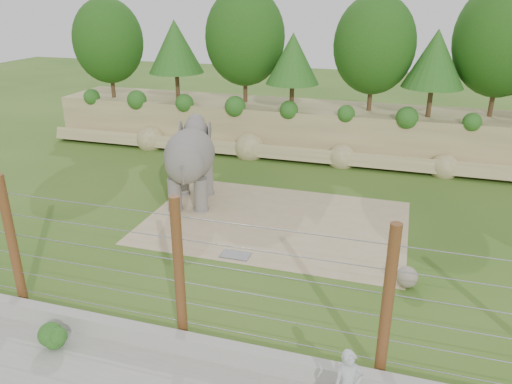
# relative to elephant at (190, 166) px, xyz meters

# --- Properties ---
(ground) EXTENTS (90.00, 90.00, 0.00)m
(ground) POSITION_rel_elephant_xyz_m (3.44, -3.88, -1.66)
(ground) COLOR #335B19
(ground) RESTS_ON ground
(back_embankment) EXTENTS (30.00, 5.52, 8.77)m
(back_embankment) POSITION_rel_elephant_xyz_m (4.03, 8.80, 2.30)
(back_embankment) COLOR #928055
(back_embankment) RESTS_ON ground
(dirt_patch) EXTENTS (10.00, 7.00, 0.02)m
(dirt_patch) POSITION_rel_elephant_xyz_m (3.94, -0.88, -1.65)
(dirt_patch) COLOR tan
(dirt_patch) RESTS_ON ground
(drain_grate) EXTENTS (1.00, 0.60, 0.03)m
(drain_grate) POSITION_rel_elephant_xyz_m (3.31, -3.88, -1.63)
(drain_grate) COLOR #262628
(drain_grate) RESTS_ON dirt_patch
(elephant) EXTENTS (2.72, 4.42, 3.33)m
(elephant) POSITION_rel_elephant_xyz_m (0.00, 0.00, 0.00)
(elephant) COLOR #65615A
(elephant) RESTS_ON ground
(stone_ball) EXTENTS (0.66, 0.66, 0.66)m
(stone_ball) POSITION_rel_elephant_xyz_m (8.94, -4.18, -1.31)
(stone_ball) COLOR gray
(stone_ball) RESTS_ON dirt_patch
(retaining_wall) EXTENTS (26.00, 0.35, 0.50)m
(retaining_wall) POSITION_rel_elephant_xyz_m (3.44, -8.88, -1.41)
(retaining_wall) COLOR #9F9D94
(retaining_wall) RESTS_ON ground
(barrier_fence) EXTENTS (20.26, 0.26, 4.00)m
(barrier_fence) POSITION_rel_elephant_xyz_m (3.44, -8.38, 0.34)
(barrier_fence) COLOR #582F14
(barrier_fence) RESTS_ON ground
(walkway_shrub) EXTENTS (0.63, 0.63, 0.63)m
(walkway_shrub) POSITION_rel_elephant_xyz_m (0.53, -9.68, -1.34)
(walkway_shrub) COLOR #255B19
(walkway_shrub) RESTS_ON walkway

